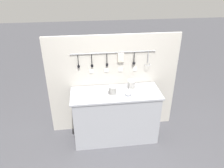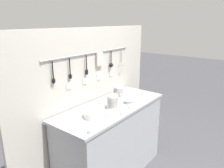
% 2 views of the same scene
% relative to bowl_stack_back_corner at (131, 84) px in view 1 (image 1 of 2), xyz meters
% --- Properties ---
extents(ground_plane, '(20.00, 20.00, 0.00)m').
position_rel_bowl_stack_back_corner_xyz_m(ground_plane, '(-0.28, -0.12, -1.01)').
color(ground_plane, '#424247').
extents(counter, '(1.50, 0.59, 0.94)m').
position_rel_bowl_stack_back_corner_xyz_m(counter, '(-0.28, -0.12, -0.54)').
color(counter, '#9EA0A8').
rests_on(counter, ground).
extents(back_wall, '(2.30, 0.11, 1.83)m').
position_rel_bowl_stack_back_corner_xyz_m(back_wall, '(-0.28, 0.21, -0.10)').
color(back_wall, '#BCB7AD').
rests_on(back_wall, ground).
extents(bowl_stack_back_corner, '(0.12, 0.12, 0.15)m').
position_rel_bowl_stack_back_corner_xyz_m(bowl_stack_back_corner, '(0.00, 0.00, 0.00)').
color(bowl_stack_back_corner, white).
rests_on(bowl_stack_back_corner, counter).
extents(bowl_stack_nested_right, '(0.12, 0.12, 0.16)m').
position_rel_bowl_stack_back_corner_xyz_m(bowl_stack_nested_right, '(-0.34, -0.17, 0.00)').
color(bowl_stack_nested_right, white).
rests_on(bowl_stack_nested_right, counter).
extents(plate_stack, '(0.23, 0.23, 0.07)m').
position_rel_bowl_stack_back_corner_xyz_m(plate_stack, '(-0.64, -0.17, -0.04)').
color(plate_stack, white).
rests_on(plate_stack, counter).
extents(steel_mixing_bowl, '(0.10, 0.10, 0.04)m').
position_rel_bowl_stack_back_corner_xyz_m(steel_mixing_bowl, '(-0.10, -0.22, -0.06)').
color(steel_mixing_bowl, '#93969E').
rests_on(steel_mixing_bowl, counter).
extents(cup_centre, '(0.04, 0.04, 0.04)m').
position_rel_bowl_stack_back_corner_xyz_m(cup_centre, '(-0.41, -0.36, -0.06)').
color(cup_centre, white).
rests_on(cup_centre, counter).
extents(cup_edge_near, '(0.04, 0.04, 0.04)m').
position_rel_bowl_stack_back_corner_xyz_m(cup_edge_near, '(-0.92, -0.37, -0.06)').
color(cup_edge_near, white).
rests_on(cup_edge_near, counter).
extents(cup_mid_row, '(0.04, 0.04, 0.04)m').
position_rel_bowl_stack_back_corner_xyz_m(cup_mid_row, '(-0.53, -0.27, -0.06)').
color(cup_mid_row, white).
rests_on(cup_mid_row, counter).
extents(cup_edge_far, '(0.04, 0.04, 0.04)m').
position_rel_bowl_stack_back_corner_xyz_m(cup_edge_far, '(-0.03, -0.28, -0.06)').
color(cup_edge_far, white).
rests_on(cup_edge_far, counter).
extents(cup_back_right, '(0.04, 0.04, 0.04)m').
position_rel_bowl_stack_back_corner_xyz_m(cup_back_right, '(0.32, -0.03, -0.06)').
color(cup_back_right, white).
rests_on(cup_back_right, counter).
extents(cup_front_left, '(0.04, 0.04, 0.04)m').
position_rel_bowl_stack_back_corner_xyz_m(cup_front_left, '(-0.41, -0.09, -0.06)').
color(cup_front_left, white).
rests_on(cup_front_left, counter).
extents(cup_beside_plates, '(0.04, 0.04, 0.04)m').
position_rel_bowl_stack_back_corner_xyz_m(cup_beside_plates, '(0.29, -0.21, -0.06)').
color(cup_beside_plates, white).
rests_on(cup_beside_plates, counter).
extents(cup_back_left, '(0.04, 0.04, 0.04)m').
position_rel_bowl_stack_back_corner_xyz_m(cup_back_left, '(-0.32, 0.03, -0.06)').
color(cup_back_left, white).
rests_on(cup_back_left, counter).
extents(cup_front_right, '(0.04, 0.04, 0.04)m').
position_rel_bowl_stack_back_corner_xyz_m(cup_front_right, '(-0.21, -0.33, -0.06)').
color(cup_front_right, white).
rests_on(cup_front_right, counter).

